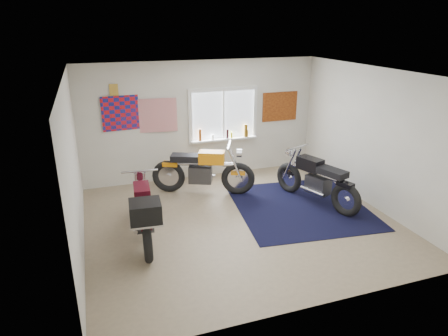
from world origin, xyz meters
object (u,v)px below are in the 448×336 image
object	(u,v)px
navy_rug	(300,207)
yellow_triumph	(202,171)
black_chrome_bike	(316,181)
maroon_tourer	(144,213)

from	to	relation	value
navy_rug	yellow_triumph	size ratio (longest dim) A/B	1.25
black_chrome_bike	navy_rug	bearing A→B (deg)	82.78
navy_rug	black_chrome_bike	world-z (taller)	black_chrome_bike
yellow_triumph	black_chrome_bike	bearing A→B (deg)	-7.64
black_chrome_bike	maroon_tourer	distance (m)	3.53
yellow_triumph	black_chrome_bike	distance (m)	2.37
navy_rug	yellow_triumph	xyz separation A→B (m)	(-1.66, 1.31, 0.48)
black_chrome_bike	maroon_tourer	bearing A→B (deg)	77.91
navy_rug	maroon_tourer	size ratio (longest dim) A/B	1.25
yellow_triumph	black_chrome_bike	world-z (taller)	yellow_triumph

